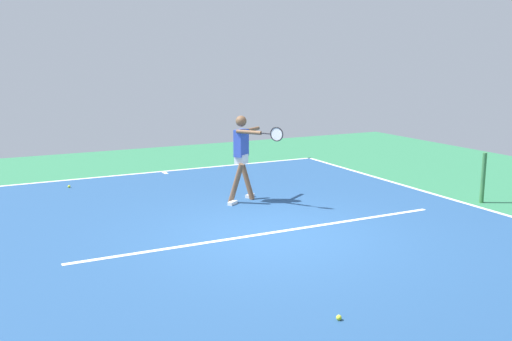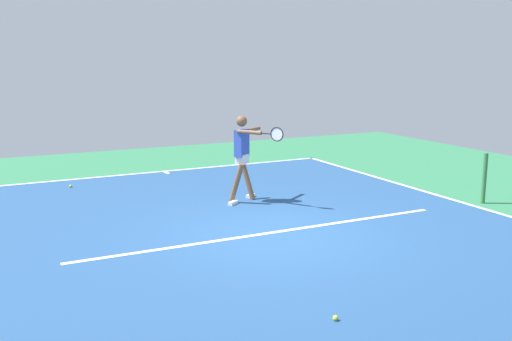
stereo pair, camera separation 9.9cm
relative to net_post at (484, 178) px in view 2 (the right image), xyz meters
name	(u,v)px [view 2 (the right image)]	position (x,y,z in m)	size (l,w,h in m)	color
ground_plane	(273,235)	(5.00, 0.00, -0.54)	(20.92, 20.92, 0.00)	#2D754C
court_surface	(273,235)	(5.00, 0.00, -0.53)	(9.39, 12.68, 0.00)	navy
court_line_baseline_near	(164,171)	(5.00, -6.29, -0.53)	(9.39, 0.10, 0.01)	white
court_line_sideline_left	(470,205)	(0.35, 0.00, -0.53)	(0.10, 12.68, 0.01)	white
court_line_service	(270,233)	(5.00, -0.11, -0.53)	(7.04, 0.10, 0.01)	white
court_line_centre_mark	(167,173)	(5.00, -6.09, -0.53)	(0.10, 0.30, 0.01)	white
net_post	(484,178)	(0.00, 0.00, 0.00)	(0.09, 0.09, 1.07)	#38753D
tennis_player	(243,152)	(4.45, -2.39, 0.53)	(1.06, 1.43, 1.85)	brown
tennis_ball_by_sideline	(335,318)	(5.89, 3.25, -0.50)	(0.07, 0.07, 0.07)	#CCE033
tennis_ball_near_service_line	(71,186)	(7.57, -5.38, -0.50)	(0.07, 0.07, 0.07)	#CCE033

